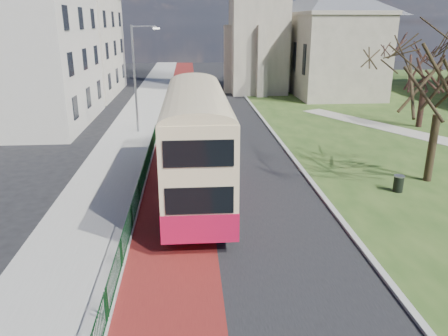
{
  "coord_description": "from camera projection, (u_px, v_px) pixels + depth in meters",
  "views": [
    {
      "loc": [
        -0.42,
        -15.97,
        8.34
      ],
      "look_at": [
        1.09,
        2.83,
        2.0
      ],
      "focal_mm": 35.0,
      "sensor_mm": 36.0,
      "label": 1
    }
  ],
  "objects": [
    {
      "name": "ground",
      "position": [
        203.0,
        237.0,
        17.78
      ],
      "size": [
        160.0,
        160.0,
        0.0
      ],
      "primitive_type": "plane",
      "color": "black",
      "rests_on": "ground"
    },
    {
      "name": "streetlamp",
      "position": [
        137.0,
        74.0,
        33.0
      ],
      "size": [
        2.13,
        0.18,
        8.0
      ],
      "color": "gray",
      "rests_on": "pavement_west"
    },
    {
      "name": "bus",
      "position": [
        196.0,
        138.0,
        21.2
      ],
      "size": [
        3.01,
        12.47,
        5.2
      ],
      "rotation": [
        0.0,
        0.0,
        -0.0
      ],
      "color": "#B31035",
      "rests_on": "ground"
    },
    {
      "name": "pavement_west",
      "position": [
        135.0,
        127.0,
        36.28
      ],
      "size": [
        4.0,
        120.0,
        0.12
      ],
      "primitive_type": "cube",
      "color": "gray",
      "rests_on": "ground"
    },
    {
      "name": "winter_tree_near",
      "position": [
        446.0,
        58.0,
        21.93
      ],
      "size": [
        8.46,
        8.46,
        9.46
      ],
      "rotation": [
        0.0,
        0.0,
        0.41
      ],
      "color": "#312718",
      "rests_on": "grass_green"
    },
    {
      "name": "road_carriageway",
      "position": [
        213.0,
        126.0,
        36.79
      ],
      "size": [
        9.0,
        120.0,
        0.01
      ],
      "primitive_type": "cube",
      "color": "black",
      "rests_on": "ground"
    },
    {
      "name": "street_block_far",
      "position": [
        71.0,
        45.0,
        50.79
      ],
      "size": [
        10.3,
        16.3,
        11.5
      ],
      "color": "#B7AE9B",
      "rests_on": "ground"
    },
    {
      "name": "litter_bin",
      "position": [
        398.0,
        183.0,
        22.32
      ],
      "size": [
        0.59,
        0.59,
        0.87
      ],
      "rotation": [
        0.0,
        0.0,
        -0.09
      ],
      "color": "black",
      "rests_on": "grass_green"
    },
    {
      "name": "winter_tree_far",
      "position": [
        428.0,
        61.0,
        34.65
      ],
      "size": [
        6.8,
        6.8,
        7.68
      ],
      "rotation": [
        0.0,
        0.0,
        0.38
      ],
      "color": "black",
      "rests_on": "grass_green"
    },
    {
      "name": "kerb_east",
      "position": [
        263.0,
        119.0,
        39.01
      ],
      "size": [
        0.25,
        80.0,
        0.13
      ],
      "primitive_type": "cube",
      "color": "#999993",
      "rests_on": "ground"
    },
    {
      "name": "kerb_west",
      "position": [
        159.0,
        126.0,
        36.43
      ],
      "size": [
        0.25,
        120.0,
        0.13
      ],
      "primitive_type": "cube",
      "color": "#999993",
      "rests_on": "ground"
    },
    {
      "name": "street_block_near",
      "position": [
        20.0,
        45.0,
        35.43
      ],
      "size": [
        10.3,
        14.3,
        13.0
      ],
      "color": "beige",
      "rests_on": "ground"
    },
    {
      "name": "bus_lane",
      "position": [
        181.0,
        126.0,
        36.59
      ],
      "size": [
        3.4,
        120.0,
        0.01
      ],
      "primitive_type": "cube",
      "color": "#591414",
      "rests_on": "ground"
    },
    {
      "name": "pedestrian_railing",
      "position": [
        139.0,
        191.0,
        21.16
      ],
      "size": [
        0.07,
        24.0,
        1.12
      ],
      "color": "#0D3B19",
      "rests_on": "ground"
    }
  ]
}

